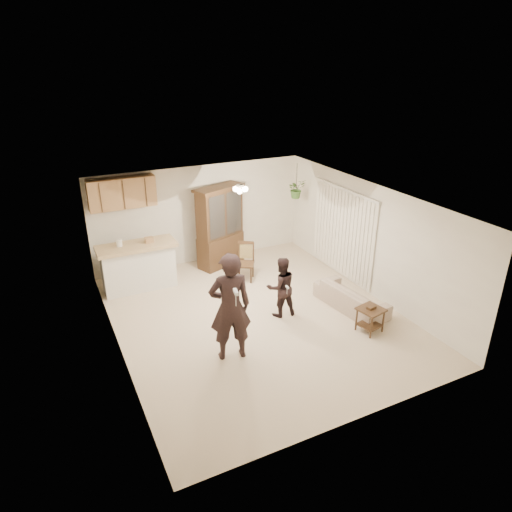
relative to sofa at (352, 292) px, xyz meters
name	(u,v)px	position (x,y,z in m)	size (l,w,h in m)	color
floor	(257,317)	(-1.97, 0.53, -0.37)	(6.50, 6.50, 0.00)	beige
ceiling	(257,200)	(-1.97, 0.53, 2.13)	(5.50, 6.50, 0.02)	white
wall_back	(200,214)	(-1.97, 3.78, 0.88)	(5.50, 0.02, 2.50)	beige
wall_front	(362,350)	(-1.97, -2.72, 0.88)	(5.50, 0.02, 2.50)	beige
wall_left	(113,291)	(-4.72, 0.53, 0.88)	(0.02, 6.50, 2.50)	beige
wall_right	(369,239)	(0.78, 0.53, 0.88)	(0.02, 6.50, 2.50)	beige
breakfast_bar	(139,268)	(-3.82, 2.88, 0.13)	(1.60, 0.55, 1.00)	silver
bar_top	(136,246)	(-3.82, 2.88, 0.68)	(1.75, 0.70, 0.08)	tan
upper_cabinets	(122,193)	(-3.87, 3.60, 1.73)	(1.50, 0.34, 0.70)	#8E623E
vertical_blinds	(343,233)	(0.74, 1.43, 0.73)	(0.06, 2.30, 2.10)	white
ceiling_fixture	(240,189)	(-1.77, 1.73, 2.03)	(0.36, 0.36, 0.20)	#FFE4BF
hanging_plant	(296,189)	(0.33, 2.93, 1.48)	(0.43, 0.37, 0.48)	#2E5D25
plant_cord	(297,176)	(0.33, 2.93, 1.81)	(0.01, 0.01, 0.65)	black
sofa	(352,292)	(0.00, 0.00, 0.00)	(1.87, 0.73, 0.73)	#C2B4A0
adult	(230,312)	(-2.97, -0.46, 0.53)	(0.66, 0.43, 1.80)	black
child	(281,286)	(-1.49, 0.41, 0.31)	(0.66, 0.51, 1.35)	black
china_hutch	(220,227)	(-1.65, 3.28, 0.65)	(1.40, 0.94, 2.06)	#332112
side_table	(370,319)	(-0.23, -0.90, -0.11)	(0.53, 0.53, 0.55)	#332112
chair_bar	(155,273)	(-3.44, 2.97, -0.10)	(0.51, 0.51, 0.96)	#332112
chair_hutch_left	(245,270)	(-1.46, 2.20, -0.11)	(0.57, 0.57, 0.92)	#332112
chair_hutch_right	(225,249)	(-1.47, 3.46, -0.03)	(0.56, 0.56, 1.19)	#332112
controller_adult	(236,292)	(-3.06, -0.92, 1.18)	(0.05, 0.17, 0.05)	white
controller_child	(287,287)	(-1.52, 0.11, 0.42)	(0.03, 0.11, 0.03)	white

